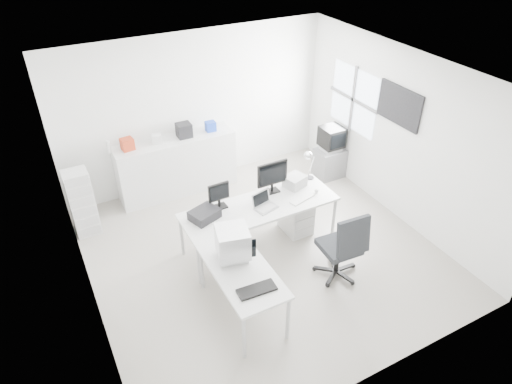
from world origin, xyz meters
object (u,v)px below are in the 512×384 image
lcd_monitor_large (272,177)px  laser_printer (295,181)px  inkjet_printer (205,214)px  sideboard (177,165)px  tv_cabinet (329,163)px  filing_cabinet (82,203)px  crt_monitor (233,244)px  drawer_pedestal (296,215)px  office_chair (339,243)px  crt_tv (332,139)px  laptop (266,202)px  main_desk (260,225)px  side_desk (242,291)px  lcd_monitor_small (219,196)px

lcd_monitor_large → laser_printer: size_ratio=1.66×
inkjet_printer → sideboard: sideboard is taller
laser_printer → tv_cabinet: laser_printer is taller
inkjet_printer → laser_printer: 1.60m
lcd_monitor_large → filing_cabinet: (-2.68, 1.41, -0.47)m
crt_monitor → sideboard: bearing=98.7°
tv_cabinet → filing_cabinet: size_ratio=0.53×
drawer_pedestal → sideboard: sideboard is taller
filing_cabinet → sideboard: bearing=13.2°
sideboard → office_chair: bearing=-68.2°
tv_cabinet → laser_printer: bearing=-145.5°
crt_tv → drawer_pedestal: bearing=-142.1°
laptop → office_chair: 1.22m
main_desk → tv_cabinet: bearing=28.8°
inkjet_printer → filing_cabinet: size_ratio=0.37×
side_desk → crt_monitor: (0.00, 0.25, 0.60)m
sideboard → filing_cabinet: 1.78m
lcd_monitor_large → filing_cabinet: bearing=152.1°
laptop → filing_cabinet: size_ratio=0.32×
lcd_monitor_small → sideboard: (-0.04, 1.82, -0.42)m
side_desk → tv_cabinet: side_desk is taller
laser_printer → filing_cabinet: bearing=138.0°
lcd_monitor_large → sideboard: bearing=117.3°
crt_tv → sideboard: bearing=162.5°
lcd_monitor_small → lcd_monitor_large: bearing=-1.8°
office_chair → sideboard: office_chair is taller
side_desk → office_chair: bearing=-0.2°
side_desk → laptop: size_ratio=3.98×
lcd_monitor_large → laptop: size_ratio=1.50×
office_chair → tv_cabinet: bearing=60.6°
main_desk → crt_monitor: bearing=-135.0°
side_desk → drawer_pedestal: side_desk is taller
drawer_pedestal → inkjet_printer: 1.64m
crt_tv → filing_cabinet: (-4.50, 0.46, -0.26)m
side_desk → crt_tv: crt_tv is taller
inkjet_printer → crt_monitor: size_ratio=0.87×
inkjet_printer → lcd_monitor_small: size_ratio=0.97×
drawer_pedestal → tv_cabinet: (1.47, 1.14, -0.01)m
sideboard → side_desk: bearing=-94.6°
side_desk → tv_cabinet: bearing=37.2°
main_desk → inkjet_printer: (-0.85, 0.10, 0.45)m
side_desk → lcd_monitor_small: (0.30, 1.35, 0.58)m
lcd_monitor_small → tv_cabinet: (2.72, 0.94, -0.67)m
side_desk → filing_cabinet: bearing=118.2°
crt_monitor → lcd_monitor_large: bearing=56.2°
lcd_monitor_small → office_chair: (1.22, -1.35, -0.38)m
tv_cabinet → crt_tv: (0.00, 0.00, 0.51)m
drawer_pedestal → crt_monitor: bearing=-149.9°
drawer_pedestal → inkjet_printer: (-1.55, 0.05, 0.52)m
drawer_pedestal → office_chair: office_chair is taller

